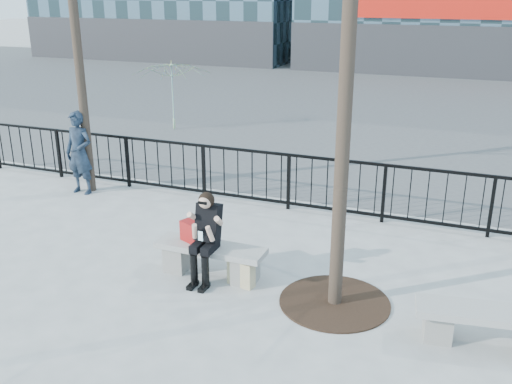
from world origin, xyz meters
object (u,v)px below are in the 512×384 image
at_px(bench_main, 211,257).
at_px(standing_man, 79,153).
at_px(bench_second, 489,324).
at_px(seated_woman, 205,238).

height_order(bench_main, standing_man, standing_man).
relative_size(bench_second, seated_woman, 1.25).
bearing_deg(bench_second, standing_man, 152.52).
xyz_separation_m(seated_woman, standing_man, (-4.08, 2.48, 0.19)).
relative_size(bench_main, bench_second, 0.98).
bearing_deg(bench_second, bench_main, 165.34).
bearing_deg(standing_man, seated_woman, -29.22).
xyz_separation_m(bench_main, standing_man, (-4.08, 2.32, 0.56)).
height_order(bench_main, bench_second, bench_second).
distance_m(bench_second, seated_woman, 3.84).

